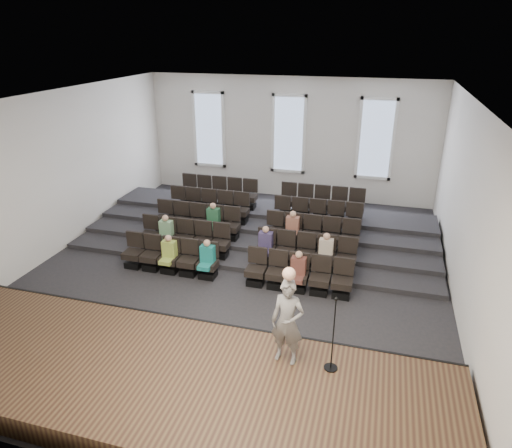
{
  "coord_description": "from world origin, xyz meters",
  "views": [
    {
      "loc": [
        3.78,
        -11.43,
        6.65
      ],
      "look_at": [
        0.42,
        0.5,
        1.37
      ],
      "focal_mm": 32.0,
      "sensor_mm": 36.0,
      "label": 1
    }
  ],
  "objects": [
    {
      "name": "ground",
      "position": [
        0.0,
        0.0,
        0.0
      ],
      "size": [
        14.0,
        14.0,
        0.0
      ],
      "primitive_type": "plane",
      "color": "black",
      "rests_on": "ground"
    },
    {
      "name": "ceiling",
      "position": [
        0.0,
        0.0,
        5.01
      ],
      "size": [
        12.0,
        14.0,
        0.02
      ],
      "primitive_type": "cube",
      "color": "white",
      "rests_on": "ground"
    },
    {
      "name": "windows",
      "position": [
        0.0,
        6.95,
        2.7
      ],
      "size": [
        8.44,
        0.1,
        3.24
      ],
      "color": "white",
      "rests_on": "wall_back"
    },
    {
      "name": "stage_lip",
      "position": [
        0.0,
        -3.33,
        0.25
      ],
      "size": [
        11.8,
        0.06,
        0.52
      ],
      "primitive_type": "cube",
      "color": "black",
      "rests_on": "ground"
    },
    {
      "name": "seating_rows",
      "position": [
        -0.0,
        1.54,
        0.68
      ],
      "size": [
        6.8,
        4.7,
        1.67
      ],
      "color": "black",
      "rests_on": "ground"
    },
    {
      "name": "wall_right",
      "position": [
        6.02,
        0.0,
        2.5
      ],
      "size": [
        0.04,
        14.0,
        5.0
      ],
      "primitive_type": "cube",
      "color": "silver",
      "rests_on": "ground"
    },
    {
      "name": "mic_stand",
      "position": [
        3.26,
        -4.13,
        0.99
      ],
      "size": [
        0.27,
        0.27,
        1.63
      ],
      "color": "black",
      "rests_on": "stage"
    },
    {
      "name": "wall_front",
      "position": [
        0.0,
        -7.02,
        2.5
      ],
      "size": [
        12.0,
        0.04,
        5.0
      ],
      "primitive_type": "cube",
      "color": "silver",
      "rests_on": "ground"
    },
    {
      "name": "speaker",
      "position": [
        2.36,
        -4.12,
        1.41
      ],
      "size": [
        0.72,
        0.52,
        1.82
      ],
      "primitive_type": "imported",
      "rotation": [
        0.0,
        0.0,
        -0.13
      ],
      "color": "slate",
      "rests_on": "stage"
    },
    {
      "name": "stage",
      "position": [
        0.0,
        -5.1,
        0.25
      ],
      "size": [
        11.8,
        3.6,
        0.5
      ],
      "primitive_type": "cube",
      "color": "#503B22",
      "rests_on": "ground"
    },
    {
      "name": "wall_left",
      "position": [
        -6.02,
        0.0,
        2.5
      ],
      "size": [
        0.04,
        14.0,
        5.0
      ],
      "primitive_type": "cube",
      "color": "silver",
      "rests_on": "ground"
    },
    {
      "name": "audience",
      "position": [
        0.0,
        0.32,
        0.81
      ],
      "size": [
        5.45,
        2.64,
        1.1
      ],
      "color": "#99B046",
      "rests_on": "seating_rows"
    },
    {
      "name": "risers",
      "position": [
        0.0,
        3.17,
        0.2
      ],
      "size": [
        11.8,
        4.8,
        0.6
      ],
      "color": "black",
      "rests_on": "ground"
    },
    {
      "name": "wall_back",
      "position": [
        0.0,
        7.02,
        2.5
      ],
      "size": [
        12.0,
        0.04,
        5.0
      ],
      "primitive_type": "cube",
      "color": "silver",
      "rests_on": "ground"
    }
  ]
}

